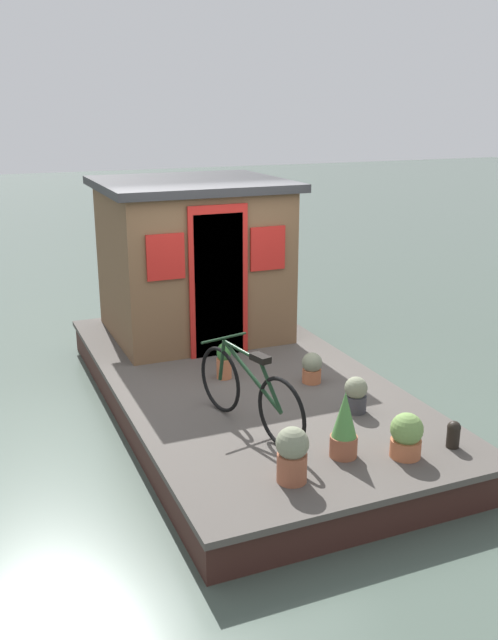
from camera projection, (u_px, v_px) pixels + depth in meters
The scene contains 11 objects.
ground_plane at pixel (242, 408), 7.85m from camera, with size 60.00×60.00×0.00m, color #47564C.
houseboat_deck at pixel (242, 392), 7.79m from camera, with size 5.57×2.83×0.40m.
houseboat_cabin at pixel (193, 258), 8.91m from camera, with size 2.09×2.29×1.99m.
bicycle at pixel (249, 391), 6.37m from camera, with size 1.57×0.54×0.78m.
potted_plant_basil at pixel (356, 394), 6.76m from camera, with size 0.22×0.22×0.36m.
potted_plant_lavender at pixel (406, 435), 5.89m from camera, with size 0.28×0.28×0.40m.
potted_plant_succulent at pixel (292, 454), 5.49m from camera, with size 0.27×0.27×0.47m.
potted_plant_thyme at pixel (344, 426), 5.87m from camera, with size 0.24×0.24×0.59m.
potted_plant_mint at pixel (224, 361), 7.60m from camera, with size 0.17×0.17×0.40m.
potted_plant_rosemary at pixel (312, 367), 7.49m from camera, with size 0.22×0.22×0.34m.
mooring_bollard at pixel (453, 433), 6.07m from camera, with size 0.12×0.12×0.25m.
Camera 1 is at (-6.67, 2.71, 3.28)m, focal length 39.04 mm.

